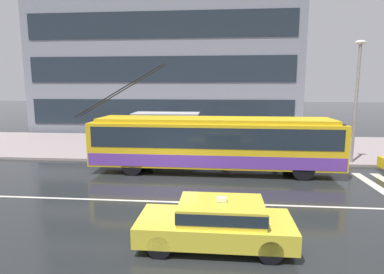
% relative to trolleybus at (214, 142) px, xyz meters
% --- Properties ---
extents(ground_plane, '(160.00, 160.00, 0.00)m').
position_rel_trolleybus_xyz_m(ground_plane, '(-1.80, -3.38, -1.54)').
color(ground_plane, '#232627').
extents(sidewalk_slab, '(80.00, 10.00, 0.14)m').
position_rel_trolleybus_xyz_m(sidewalk_slab, '(-1.80, 6.60, -1.47)').
color(sidewalk_slab, gray).
rests_on(sidewalk_slab, ground_plane).
extents(crosswalk_stripe_edge_near, '(0.44, 4.40, 0.01)m').
position_rel_trolleybus_xyz_m(crosswalk_stripe_edge_near, '(7.18, -1.89, -1.54)').
color(crosswalk_stripe_edge_near, beige).
rests_on(crosswalk_stripe_edge_near, ground_plane).
extents(lane_centre_line, '(72.00, 0.14, 0.01)m').
position_rel_trolleybus_xyz_m(lane_centre_line, '(-1.80, -4.58, -1.54)').
color(lane_centre_line, silver).
rests_on(lane_centre_line, ground_plane).
extents(trolleybus, '(13.49, 2.68, 5.50)m').
position_rel_trolleybus_xyz_m(trolleybus, '(0.00, 0.00, 0.00)').
color(trolleybus, yellow).
rests_on(trolleybus, ground_plane).
extents(taxi_oncoming_near, '(4.25, 1.82, 1.39)m').
position_rel_trolleybus_xyz_m(taxi_oncoming_near, '(0.26, -7.78, -0.84)').
color(taxi_oncoming_near, yellow).
rests_on(taxi_oncoming_near, ground_plane).
extents(bus_shelter, '(4.00, 1.83, 2.63)m').
position_rel_trolleybus_xyz_m(bus_shelter, '(-2.99, 3.34, 0.59)').
color(bus_shelter, gray).
rests_on(bus_shelter, sidewalk_slab).
extents(pedestrian_at_shelter, '(1.26, 1.26, 1.94)m').
position_rel_trolleybus_xyz_m(pedestrian_at_shelter, '(0.89, 4.53, 0.15)').
color(pedestrian_at_shelter, navy).
rests_on(pedestrian_at_shelter, sidewalk_slab).
extents(pedestrian_approaching_curb, '(1.35, 1.35, 1.90)m').
position_rel_trolleybus_xyz_m(pedestrian_approaching_curb, '(-3.39, 2.51, 0.10)').
color(pedestrian_approaching_curb, black).
rests_on(pedestrian_approaching_curb, sidewalk_slab).
extents(pedestrian_walking_past, '(1.47, 1.47, 1.94)m').
position_rel_trolleybus_xyz_m(pedestrian_walking_past, '(0.59, 3.20, 0.17)').
color(pedestrian_walking_past, '#233645').
rests_on(pedestrian_walking_past, sidewalk_slab).
extents(pedestrian_waiting_by_pole, '(1.08, 1.08, 1.99)m').
position_rel_trolleybus_xyz_m(pedestrian_waiting_by_pole, '(3.63, 3.25, 0.21)').
color(pedestrian_waiting_by_pole, '#241D29').
rests_on(pedestrian_waiting_by_pole, sidewalk_slab).
extents(street_lamp, '(0.60, 0.32, 6.65)m').
position_rel_trolleybus_xyz_m(street_lamp, '(7.69, 2.16, 2.54)').
color(street_lamp, gray).
rests_on(street_lamp, sidewalk_slab).
extents(office_tower_corner_left, '(25.49, 13.72, 19.37)m').
position_rel_trolleybus_xyz_m(office_tower_corner_left, '(-5.15, 18.89, 8.15)').
color(office_tower_corner_left, gray).
rests_on(office_tower_corner_left, ground_plane).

